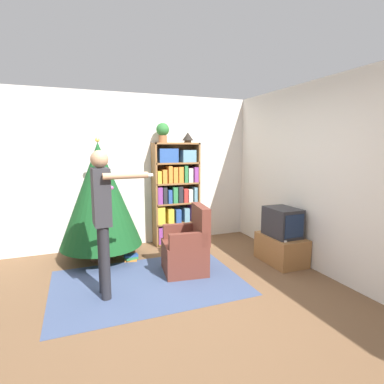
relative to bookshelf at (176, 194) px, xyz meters
name	(u,v)px	position (x,y,z in m)	size (l,w,h in m)	color
ground_plane	(172,293)	(-0.64, -1.79, -0.88)	(14.00, 14.00, 0.00)	brown
wall_back	(137,171)	(-0.64, 0.24, 0.42)	(8.00, 0.10, 2.60)	silver
wall_right	(319,177)	(1.48, -1.79, 0.42)	(0.10, 8.00, 2.60)	silver
area_rug	(148,282)	(-0.84, -1.41, -0.88)	(2.33, 1.61, 0.01)	#3D4C70
bookshelf	(176,194)	(0.00, 0.00, 0.00)	(0.80, 0.32, 1.78)	brown
tv_stand	(281,249)	(1.17, -1.45, -0.68)	(0.48, 0.72, 0.40)	#996638
television	(282,222)	(1.17, -1.45, -0.27)	(0.38, 0.52, 0.42)	#28282D
game_remote	(283,240)	(1.03, -1.66, -0.47)	(0.04, 0.12, 0.02)	white
christmas_tree	(100,195)	(-1.30, -0.32, 0.11)	(1.22, 1.22, 1.85)	#4C3323
armchair	(187,249)	(-0.25, -1.27, -0.56)	(0.63, 0.63, 0.92)	brown
standing_person	(103,211)	(-1.37, -1.56, 0.11)	(0.64, 0.47, 1.67)	#232328
potted_plant	(163,131)	(-0.22, 0.01, 1.09)	(0.22, 0.22, 0.33)	#935B38
table_lamp	(188,137)	(0.23, 0.01, 1.00)	(0.20, 0.20, 0.18)	#473828
book_pile_near_tree	(131,258)	(-0.91, -0.57, -0.84)	(0.22, 0.20, 0.09)	orange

